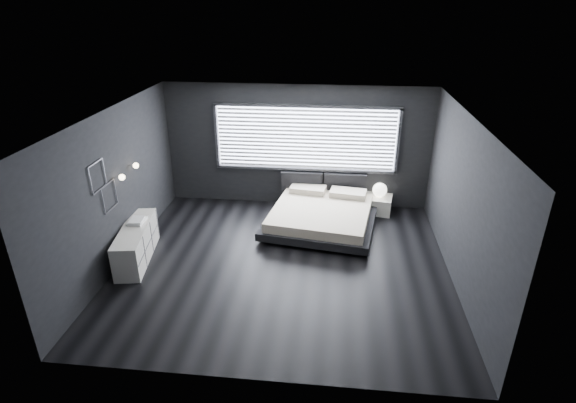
# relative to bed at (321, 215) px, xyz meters

# --- Properties ---
(room) EXTENTS (6.04, 6.00, 2.80)m
(room) POSITION_rel_bed_xyz_m (-0.63, -1.59, 1.13)
(room) COLOR black
(room) RESTS_ON ground
(window) EXTENTS (4.14, 0.09, 1.52)m
(window) POSITION_rel_bed_xyz_m (-0.43, 1.10, 1.34)
(window) COLOR white
(window) RESTS_ON ground
(headboard) EXTENTS (1.96, 0.16, 0.52)m
(headboard) POSITION_rel_bed_xyz_m (-0.01, 1.05, 0.30)
(headboard) COLOR black
(headboard) RESTS_ON ground
(sconce_near) EXTENTS (0.18, 0.11, 0.11)m
(sconce_near) POSITION_rel_bed_xyz_m (-3.52, -1.54, 1.33)
(sconce_near) COLOR silver
(sconce_near) RESTS_ON ground
(sconce_far) EXTENTS (0.18, 0.11, 0.11)m
(sconce_far) POSITION_rel_bed_xyz_m (-3.52, -0.94, 1.33)
(sconce_far) COLOR silver
(sconce_far) RESTS_ON ground
(wall_art_upper) EXTENTS (0.01, 0.48, 0.48)m
(wall_art_upper) POSITION_rel_bed_xyz_m (-3.61, -2.14, 1.58)
(wall_art_upper) COLOR #47474C
(wall_art_upper) RESTS_ON ground
(wall_art_lower) EXTENTS (0.01, 0.48, 0.48)m
(wall_art_lower) POSITION_rel_bed_xyz_m (-3.61, -1.89, 1.11)
(wall_art_lower) COLOR #47474C
(wall_art_lower) RESTS_ON ground
(bed) EXTENTS (2.53, 2.44, 0.58)m
(bed) POSITION_rel_bed_xyz_m (0.00, 0.00, 0.00)
(bed) COLOR black
(bed) RESTS_ON ground
(nightstand) EXTENTS (0.74, 0.65, 0.38)m
(nightstand) POSITION_rel_bed_xyz_m (1.24, 0.86, -0.08)
(nightstand) COLOR silver
(nightstand) RESTS_ON ground
(orb_lamp) EXTENTS (0.32, 0.32, 0.32)m
(orb_lamp) POSITION_rel_bed_xyz_m (1.28, 0.87, 0.27)
(orb_lamp) COLOR white
(orb_lamp) RESTS_ON nightstand
(dresser) EXTENTS (0.72, 1.69, 0.66)m
(dresser) POSITION_rel_bed_xyz_m (-3.38, -1.66, 0.06)
(dresser) COLOR silver
(dresser) RESTS_ON ground
(book_stack) EXTENTS (0.28, 0.37, 0.07)m
(book_stack) POSITION_rel_bed_xyz_m (-3.41, -1.45, 0.42)
(book_stack) COLOR white
(book_stack) RESTS_ON dresser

